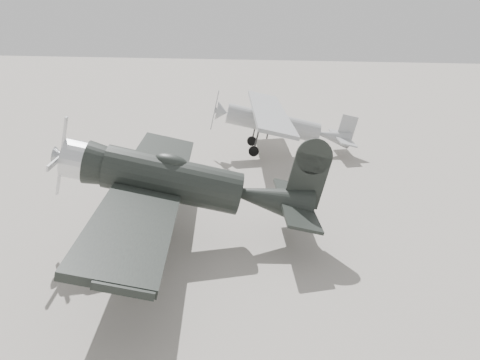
% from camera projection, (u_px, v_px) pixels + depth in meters
% --- Properties ---
extents(ground, '(160.00, 160.00, 0.00)m').
position_uv_depth(ground, '(265.00, 255.00, 17.08)').
color(ground, gray).
rests_on(ground, ground).
extents(lowwing_monoplane, '(10.05, 13.91, 4.47)m').
position_uv_depth(lowwing_monoplane, '(186.00, 184.00, 17.36)').
color(lowwing_monoplane, black).
rests_on(lowwing_monoplane, ground).
extents(highwing_monoplane, '(8.90, 12.45, 3.52)m').
position_uv_depth(highwing_monoplane, '(279.00, 120.00, 28.80)').
color(highwing_monoplane, gray).
rests_on(highwing_monoplane, ground).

